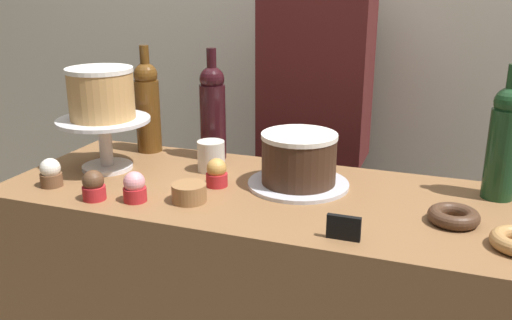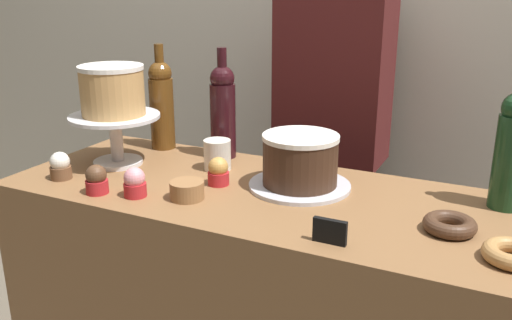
# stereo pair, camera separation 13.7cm
# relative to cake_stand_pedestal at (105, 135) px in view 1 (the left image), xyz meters

# --- Properties ---
(back_wall) EXTENTS (6.00, 0.05, 2.60)m
(back_wall) POSITION_rel_cake_stand_pedestal_xyz_m (0.45, 0.83, 0.26)
(back_wall) COLOR beige
(back_wall) RESTS_ON ground_plane
(cake_stand_pedestal) EXTENTS (0.26, 0.26, 0.15)m
(cake_stand_pedestal) POSITION_rel_cake_stand_pedestal_xyz_m (0.00, 0.00, 0.00)
(cake_stand_pedestal) COLOR silver
(cake_stand_pedestal) RESTS_ON display_counter
(white_layer_cake) EXTENTS (0.18, 0.18, 0.14)m
(white_layer_cake) POSITION_rel_cake_stand_pedestal_xyz_m (-0.00, 0.00, 0.12)
(white_layer_cake) COLOR tan
(white_layer_cake) RESTS_ON cake_stand_pedestal
(silver_serving_platter) EXTENTS (0.26, 0.26, 0.01)m
(silver_serving_platter) POSITION_rel_cake_stand_pedestal_xyz_m (0.54, 0.05, -0.10)
(silver_serving_platter) COLOR silver
(silver_serving_platter) RESTS_ON display_counter
(chocolate_round_cake) EXTENTS (0.19, 0.19, 0.13)m
(chocolate_round_cake) POSITION_rel_cake_stand_pedestal_xyz_m (0.54, 0.05, -0.03)
(chocolate_round_cake) COLOR #3D2619
(chocolate_round_cake) RESTS_ON silver_serving_platter
(wine_bottle_green) EXTENTS (0.08, 0.08, 0.33)m
(wine_bottle_green) POSITION_rel_cake_stand_pedestal_xyz_m (1.02, 0.14, 0.04)
(wine_bottle_green) COLOR #193D1E
(wine_bottle_green) RESTS_ON display_counter
(wine_bottle_dark_red) EXTENTS (0.08, 0.08, 0.33)m
(wine_bottle_dark_red) POSITION_rel_cake_stand_pedestal_xyz_m (0.24, 0.20, 0.04)
(wine_bottle_dark_red) COLOR black
(wine_bottle_dark_red) RESTS_ON display_counter
(wine_bottle_amber) EXTENTS (0.08, 0.08, 0.33)m
(wine_bottle_amber) POSITION_rel_cake_stand_pedestal_xyz_m (0.02, 0.20, 0.04)
(wine_bottle_amber) COLOR #5B3814
(wine_bottle_amber) RESTS_ON display_counter
(cupcake_caramel) EXTENTS (0.06, 0.06, 0.07)m
(cupcake_caramel) POSITION_rel_cake_stand_pedestal_xyz_m (0.35, -0.02, -0.07)
(cupcake_caramel) COLOR red
(cupcake_caramel) RESTS_ON display_counter
(cupcake_strawberry) EXTENTS (0.06, 0.06, 0.07)m
(cupcake_strawberry) POSITION_rel_cake_stand_pedestal_xyz_m (0.20, -0.18, -0.07)
(cupcake_strawberry) COLOR red
(cupcake_strawberry) RESTS_ON display_counter
(cupcake_vanilla) EXTENTS (0.06, 0.06, 0.07)m
(cupcake_vanilla) POSITION_rel_cake_stand_pedestal_xyz_m (-0.06, -0.17, -0.07)
(cupcake_vanilla) COLOR brown
(cupcake_vanilla) RESTS_ON display_counter
(cupcake_chocolate) EXTENTS (0.06, 0.06, 0.07)m
(cupcake_chocolate) POSITION_rel_cake_stand_pedestal_xyz_m (0.10, -0.21, -0.07)
(cupcake_chocolate) COLOR red
(cupcake_chocolate) RESTS_ON display_counter
(donut_chocolate) EXTENTS (0.11, 0.11, 0.03)m
(donut_chocolate) POSITION_rel_cake_stand_pedestal_xyz_m (0.93, -0.05, -0.08)
(donut_chocolate) COLOR #472D1E
(donut_chocolate) RESTS_ON display_counter
(cookie_stack) EXTENTS (0.08, 0.08, 0.04)m
(cookie_stack) POSITION_rel_cake_stand_pedestal_xyz_m (0.33, -0.14, -0.08)
(cookie_stack) COLOR olive
(cookie_stack) RESTS_ON display_counter
(price_sign_chalkboard) EXTENTS (0.07, 0.01, 0.05)m
(price_sign_chalkboard) POSITION_rel_cake_stand_pedestal_xyz_m (0.72, -0.22, -0.07)
(price_sign_chalkboard) COLOR black
(price_sign_chalkboard) RESTS_ON display_counter
(coffee_cup_ceramic) EXTENTS (0.08, 0.08, 0.08)m
(coffee_cup_ceramic) POSITION_rel_cake_stand_pedestal_xyz_m (0.28, 0.09, -0.06)
(coffee_cup_ceramic) COLOR silver
(coffee_cup_ceramic) RESTS_ON display_counter
(barista_figure) EXTENTS (0.36, 0.22, 1.60)m
(barista_figure) POSITION_rel_cake_stand_pedestal_xyz_m (0.45, 0.58, -0.20)
(barista_figure) COLOR black
(barista_figure) RESTS_ON ground_plane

